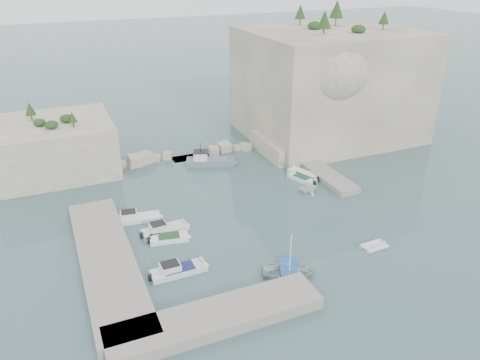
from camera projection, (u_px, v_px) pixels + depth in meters
name	position (u px, v px, depth m)	size (l,w,h in m)	color
ground	(261.00, 225.00, 52.33)	(400.00, 400.00, 0.00)	#416162
cliff_east	(329.00, 84.00, 75.90)	(26.00, 22.00, 17.00)	beige
cliff_terrace	(287.00, 145.00, 71.33)	(8.00, 10.00, 2.50)	beige
outcrop_west	(53.00, 147.00, 64.48)	(16.00, 14.00, 7.00)	beige
quay_west	(107.00, 261.00, 45.24)	(5.00, 24.00, 1.10)	#9E9689
quay_south	(216.00, 317.00, 38.17)	(18.00, 4.00, 1.10)	#9E9689
ledge_east	(318.00, 169.00, 65.24)	(3.00, 16.00, 0.80)	#9E9689
breakwater	(192.00, 153.00, 69.93)	(28.00, 3.00, 1.40)	beige
motorboat_a	(137.00, 221.00, 53.28)	(5.85, 1.74, 1.40)	white
motorboat_c	(169.00, 240.00, 49.56)	(4.40, 1.60, 0.70)	white
motorboat_d	(179.00, 273.00, 44.44)	(5.88, 1.75, 1.40)	silver
motorboat_b	(165.00, 232.00, 51.08)	(5.59, 1.83, 1.40)	silver
rowboat	(289.00, 275.00, 44.11)	(3.64, 5.09, 1.06)	silver
inflatable_dinghy	(374.00, 248.00, 48.33)	(2.84, 1.38, 0.44)	silver
tender_east_a	(308.00, 192.00, 59.85)	(2.58, 2.99, 1.57)	white
tender_east_b	(302.00, 180.00, 62.91)	(4.38, 1.49, 0.70)	white
tender_east_c	(304.00, 176.00, 64.17)	(5.08, 1.64, 0.70)	white
tender_east_d	(290.00, 165.00, 67.39)	(1.49, 3.97, 1.53)	silver
work_boat	(211.00, 164.00, 67.69)	(7.56, 2.23, 2.20)	slate
rowboat_mast	(290.00, 252.00, 42.98)	(0.10, 0.10, 4.20)	white
vegetation	(300.00, 24.00, 71.17)	(53.48, 13.88, 13.40)	#1E4219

